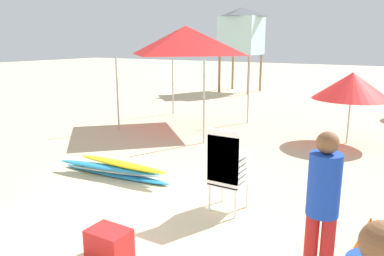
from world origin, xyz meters
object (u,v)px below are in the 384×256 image
surfboard_pile (115,169)px  lifeguard_tower (241,31)px  stacked_plastic_chairs (226,165)px  lifeguard_near_center (323,201)px  cooler_box (109,244)px  beach_umbrella_left (352,86)px  traffic_cone_near (369,238)px  popup_canopy (186,40)px

surfboard_pile → lifeguard_tower: size_ratio=0.59×
stacked_plastic_chairs → lifeguard_near_center: bearing=-34.3°
stacked_plastic_chairs → lifeguard_near_center: lifeguard_near_center is taller
stacked_plastic_chairs → surfboard_pile: size_ratio=0.53×
stacked_plastic_chairs → cooler_box: bearing=-109.1°
lifeguard_tower → surfboard_pile: bearing=-76.5°
lifeguard_near_center → cooler_box: lifeguard_near_center is taller
beach_umbrella_left → traffic_cone_near: beach_umbrella_left is taller
beach_umbrella_left → lifeguard_near_center: bearing=-83.6°
traffic_cone_near → popup_canopy: bearing=138.5°
lifeguard_near_center → traffic_cone_near: lifeguard_near_center is taller
stacked_plastic_chairs → surfboard_pile: stacked_plastic_chairs is taller
lifeguard_tower → cooler_box: size_ratio=8.41×
stacked_plastic_chairs → beach_umbrella_left: 5.20m
surfboard_pile → traffic_cone_near: bearing=-6.9°
stacked_plastic_chairs → traffic_cone_near: size_ratio=2.40×
popup_canopy → traffic_cone_near: popup_canopy is taller
lifeguard_tower → traffic_cone_near: size_ratio=7.64×
beach_umbrella_left → cooler_box: beach_umbrella_left is taller
lifeguard_near_center → popup_canopy: (-5.19, 5.74, 1.57)m
lifeguard_tower → beach_umbrella_left: bearing=-50.6°
popup_canopy → traffic_cone_near: size_ratio=5.46×
cooler_box → lifeguard_tower: bearing=108.3°
beach_umbrella_left → traffic_cone_near: (1.08, -5.35, -1.17)m
lifeguard_near_center → lifeguard_tower: size_ratio=0.40×
surfboard_pile → cooler_box: size_ratio=5.00×
beach_umbrella_left → lifeguard_tower: bearing=129.4°
stacked_plastic_chairs → lifeguard_tower: size_ratio=0.31×
popup_canopy → cooler_box: popup_canopy is taller
popup_canopy → lifeguard_tower: bearing=102.8°
surfboard_pile → popup_canopy: size_ratio=0.83×
popup_canopy → lifeguard_tower: lifeguard_tower is taller
traffic_cone_near → beach_umbrella_left: bearing=101.4°
surfboard_pile → lifeguard_tower: 13.20m
stacked_plastic_chairs → surfboard_pile: (-2.44, 0.26, -0.59)m
stacked_plastic_chairs → lifeguard_tower: lifeguard_tower is taller
stacked_plastic_chairs → lifeguard_tower: bearing=113.1°
surfboard_pile → traffic_cone_near: traffic_cone_near is taller
surfboard_pile → beach_umbrella_left: bearing=55.3°
surfboard_pile → lifeguard_near_center: lifeguard_near_center is taller
surfboard_pile → lifeguard_near_center: (4.02, -1.34, 0.80)m
stacked_plastic_chairs → beach_umbrella_left: bearing=80.0°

